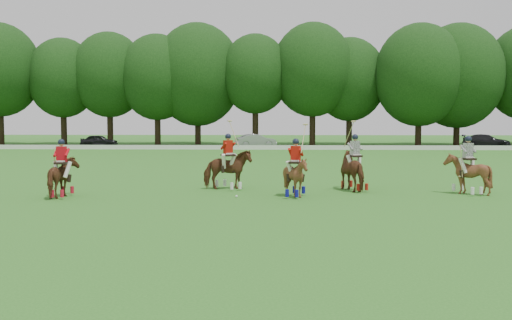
{
  "coord_description": "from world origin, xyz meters",
  "views": [
    {
      "loc": [
        2.43,
        -18.54,
        3.04
      ],
      "look_at": [
        1.61,
        4.2,
        1.4
      ],
      "focal_mm": 40.0,
      "sensor_mm": 36.0,
      "label": 1
    }
  ],
  "objects_px": {
    "polo_red_a": "(62,176)",
    "polo_stripe_a": "(355,170)",
    "polo_ball": "(236,196)",
    "car_left": "(99,141)",
    "polo_red_c": "(296,176)",
    "polo_red_b": "(228,169)",
    "car_mid": "(256,141)",
    "polo_stripe_b": "(467,173)",
    "car_right": "(486,141)"
  },
  "relations": [
    {
      "from": "polo_stripe_b",
      "to": "polo_ball",
      "type": "height_order",
      "value": "polo_stripe_b"
    },
    {
      "from": "car_left",
      "to": "polo_red_a",
      "type": "bearing_deg",
      "value": -171.64
    },
    {
      "from": "car_left",
      "to": "polo_red_b",
      "type": "relative_size",
      "value": 1.34
    },
    {
      "from": "car_left",
      "to": "polo_red_c",
      "type": "distance_m",
      "value": 43.77
    },
    {
      "from": "car_mid",
      "to": "car_right",
      "type": "distance_m",
      "value": 24.41
    },
    {
      "from": "car_mid",
      "to": "polo_ball",
      "type": "height_order",
      "value": "car_mid"
    },
    {
      "from": "car_right",
      "to": "polo_red_c",
      "type": "height_order",
      "value": "polo_red_c"
    },
    {
      "from": "polo_red_a",
      "to": "polo_red_c",
      "type": "relative_size",
      "value": 0.8
    },
    {
      "from": "car_left",
      "to": "polo_ball",
      "type": "distance_m",
      "value": 42.93
    },
    {
      "from": "car_left",
      "to": "car_right",
      "type": "bearing_deg",
      "value": -97.1
    },
    {
      "from": "polo_red_a",
      "to": "car_left",
      "type": "bearing_deg",
      "value": 105.46
    },
    {
      "from": "car_right",
      "to": "polo_red_a",
      "type": "relative_size",
      "value": 2.16
    },
    {
      "from": "car_mid",
      "to": "car_left",
      "type": "bearing_deg",
      "value": 72.74
    },
    {
      "from": "car_left",
      "to": "polo_stripe_a",
      "type": "xyz_separation_m",
      "value": [
        22.52,
        -36.83,
        0.2
      ]
    },
    {
      "from": "car_right",
      "to": "polo_stripe_b",
      "type": "relative_size",
      "value": 2.07
    },
    {
      "from": "car_right",
      "to": "polo_stripe_a",
      "type": "bearing_deg",
      "value": 173.98
    },
    {
      "from": "car_right",
      "to": "polo_red_b",
      "type": "bearing_deg",
      "value": 167.57
    },
    {
      "from": "polo_stripe_a",
      "to": "polo_red_c",
      "type": "bearing_deg",
      "value": -140.41
    },
    {
      "from": "polo_ball",
      "to": "polo_red_a",
      "type": "bearing_deg",
      "value": -178.47
    },
    {
      "from": "car_left",
      "to": "polo_red_c",
      "type": "xyz_separation_m",
      "value": [
        19.94,
        -38.96,
        0.14
      ]
    },
    {
      "from": "car_right",
      "to": "polo_ball",
      "type": "bearing_deg",
      "value": 169.87
    },
    {
      "from": "car_right",
      "to": "polo_stripe_b",
      "type": "xyz_separation_m",
      "value": [
        -14.49,
        -37.86,
        0.14
      ]
    },
    {
      "from": "polo_stripe_b",
      "to": "car_left",
      "type": "bearing_deg",
      "value": 125.4
    },
    {
      "from": "car_left",
      "to": "polo_stripe_b",
      "type": "bearing_deg",
      "value": -151.7
    },
    {
      "from": "car_mid",
      "to": "polo_stripe_b",
      "type": "height_order",
      "value": "polo_stripe_b"
    },
    {
      "from": "polo_stripe_a",
      "to": "polo_stripe_b",
      "type": "xyz_separation_m",
      "value": [
        4.39,
        -1.03,
        -0.02
      ]
    },
    {
      "from": "car_left",
      "to": "polo_red_b",
      "type": "distance_m",
      "value": 40.42
    },
    {
      "from": "polo_red_b",
      "to": "polo_red_c",
      "type": "height_order",
      "value": "polo_red_b"
    },
    {
      "from": "car_mid",
      "to": "polo_red_c",
      "type": "height_order",
      "value": "polo_red_c"
    },
    {
      "from": "car_right",
      "to": "polo_red_a",
      "type": "height_order",
      "value": "polo_red_a"
    },
    {
      "from": "car_mid",
      "to": "polo_ball",
      "type": "distance_m",
      "value": 39.15
    },
    {
      "from": "car_left",
      "to": "polo_stripe_a",
      "type": "relative_size",
      "value": 1.35
    },
    {
      "from": "car_mid",
      "to": "car_right",
      "type": "height_order",
      "value": "car_mid"
    },
    {
      "from": "car_right",
      "to": "polo_stripe_b",
      "type": "bearing_deg",
      "value": -179.82
    },
    {
      "from": "car_right",
      "to": "polo_red_c",
      "type": "bearing_deg",
      "value": 172.28
    },
    {
      "from": "car_left",
      "to": "polo_red_a",
      "type": "distance_m",
      "value": 40.79
    },
    {
      "from": "polo_red_a",
      "to": "polo_stripe_a",
      "type": "distance_m",
      "value": 11.91
    },
    {
      "from": "polo_red_a",
      "to": "polo_red_b",
      "type": "height_order",
      "value": "polo_red_b"
    },
    {
      "from": "polo_red_c",
      "to": "polo_ball",
      "type": "relative_size",
      "value": 31.33
    },
    {
      "from": "polo_red_c",
      "to": "polo_stripe_b",
      "type": "bearing_deg",
      "value": 8.94
    },
    {
      "from": "polo_stripe_a",
      "to": "polo_red_b",
      "type": "bearing_deg",
      "value": 177.73
    },
    {
      "from": "car_left",
      "to": "polo_red_b",
      "type": "xyz_separation_m",
      "value": [
        17.11,
        -36.61,
        0.2
      ]
    },
    {
      "from": "car_left",
      "to": "polo_red_c",
      "type": "height_order",
      "value": "polo_red_c"
    },
    {
      "from": "car_right",
      "to": "polo_red_c",
      "type": "xyz_separation_m",
      "value": [
        -21.45,
        -38.96,
        0.11
      ]
    },
    {
      "from": "polo_red_c",
      "to": "polo_red_b",
      "type": "bearing_deg",
      "value": 140.36
    },
    {
      "from": "polo_ball",
      "to": "polo_red_b",
      "type": "bearing_deg",
      "value": 101.98
    },
    {
      "from": "polo_red_b",
      "to": "polo_ball",
      "type": "height_order",
      "value": "polo_red_b"
    },
    {
      "from": "polo_red_b",
      "to": "polo_stripe_b",
      "type": "xyz_separation_m",
      "value": [
        9.8,
        -1.25,
        -0.02
      ]
    },
    {
      "from": "polo_red_c",
      "to": "polo_stripe_b",
      "type": "xyz_separation_m",
      "value": [
        6.97,
        1.1,
        0.04
      ]
    },
    {
      "from": "car_mid",
      "to": "polo_ball",
      "type": "bearing_deg",
      "value": 163.71
    }
  ]
}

